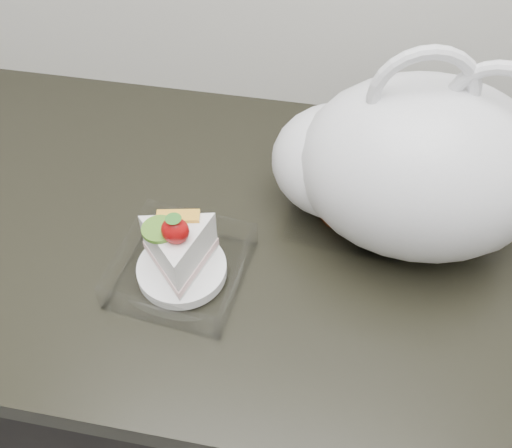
% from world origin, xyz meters
% --- Properties ---
extents(counter, '(2.04, 0.64, 0.90)m').
position_xyz_m(counter, '(0.00, 1.69, 0.45)').
color(counter, black).
rests_on(counter, ground).
extents(cake_tray, '(0.18, 0.18, 0.13)m').
position_xyz_m(cake_tray, '(-0.09, 1.59, 0.93)').
color(cake_tray, white).
rests_on(cake_tray, counter).
extents(mooncake_wrap, '(0.18, 0.17, 0.04)m').
position_xyz_m(mooncake_wrap, '(0.12, 1.75, 0.92)').
color(mooncake_wrap, white).
rests_on(mooncake_wrap, counter).
extents(plastic_bag, '(0.36, 0.25, 0.30)m').
position_xyz_m(plastic_bag, '(0.19, 1.73, 1.02)').
color(plastic_bag, white).
rests_on(plastic_bag, counter).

